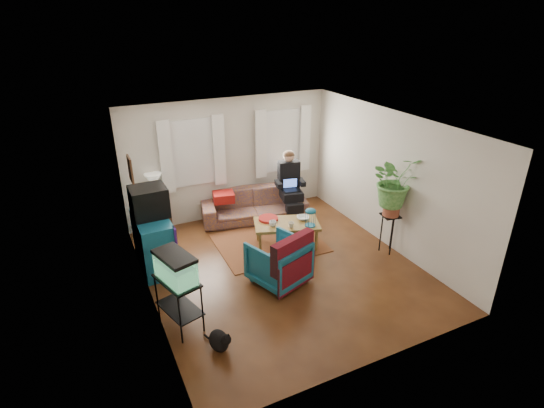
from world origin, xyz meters
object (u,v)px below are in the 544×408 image
coffee_table (286,234)px  aquarium_stand (179,303)px  sofa (254,200)px  plant_stand (388,233)px  side_table (158,216)px  dresser (154,243)px  armchair (278,259)px

coffee_table → aquarium_stand: bearing=-130.9°
sofa → plant_stand: size_ratio=2.92×
sofa → side_table: bearing=-177.3°
side_table → dresser: size_ratio=0.61×
sofa → armchair: 2.43m
dresser → aquarium_stand: bearing=-91.5°
side_table → sofa: bearing=-9.8°
aquarium_stand → coffee_table: aquarium_stand is taller
dresser → plant_stand: 4.28m
armchair → plant_stand: bearing=159.8°
coffee_table → plant_stand: 1.92m
dresser → aquarium_stand: (-0.01, -1.74, -0.09)m
dresser → coffee_table: size_ratio=0.88×
aquarium_stand → armchair: (1.77, 0.40, 0.03)m
aquarium_stand → coffee_table: (2.44, 1.38, -0.15)m
aquarium_stand → plant_stand: 4.08m
dresser → sofa: bearing=22.4°
coffee_table → plant_stand: plant_stand is taller
sofa → aquarium_stand: size_ratio=2.81×
dresser → aquarium_stand: 1.74m
aquarium_stand → armchair: bearing=-3.9°
sofa → side_table: (-2.00, 0.35, -0.11)m
sofa → dresser: dresser is taller
aquarium_stand → armchair: 1.82m
dresser → coffee_table: (2.43, -0.35, -0.23)m
armchair → coffee_table: 1.20m
side_table → plant_stand: plant_stand is taller
sofa → armchair: (-0.58, -2.36, -0.01)m
sofa → plant_stand: sofa is taller
sofa → coffee_table: bearing=-73.8°
dresser → armchair: (1.76, -1.34, -0.06)m
dresser → plant_stand: size_ratio=1.41×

